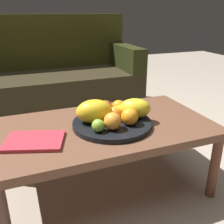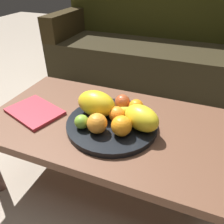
# 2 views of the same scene
# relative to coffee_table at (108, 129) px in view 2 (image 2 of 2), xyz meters

# --- Properties ---
(ground_plane) EXTENTS (8.00, 8.00, 0.00)m
(ground_plane) POSITION_rel_coffee_table_xyz_m (0.00, 0.00, -0.35)
(ground_plane) COLOR #9F917F
(coffee_table) EXTENTS (1.09, 0.61, 0.39)m
(coffee_table) POSITION_rel_coffee_table_xyz_m (0.00, 0.00, 0.00)
(coffee_table) COLOR brown
(coffee_table) RESTS_ON ground_plane
(couch) EXTENTS (1.70, 0.70, 0.90)m
(couch) POSITION_rel_coffee_table_xyz_m (-0.14, 1.26, -0.04)
(couch) COLOR black
(couch) RESTS_ON ground_plane
(fruit_bowl) EXTENTS (0.39, 0.39, 0.03)m
(fruit_bowl) POSITION_rel_coffee_table_xyz_m (0.03, -0.03, 0.06)
(fruit_bowl) COLOR black
(fruit_bowl) RESTS_ON coffee_table
(melon_large_front) EXTENTS (0.19, 0.16, 0.10)m
(melon_large_front) POSITION_rel_coffee_table_xyz_m (0.16, -0.02, 0.12)
(melon_large_front) COLOR yellow
(melon_large_front) RESTS_ON fruit_bowl
(melon_smaller_beside) EXTENTS (0.19, 0.13, 0.11)m
(melon_smaller_beside) POSITION_rel_coffee_table_xyz_m (-0.05, 0.00, 0.13)
(melon_smaller_beside) COLOR yellow
(melon_smaller_beside) RESTS_ON fruit_bowl
(orange_front) EXTENTS (0.07, 0.07, 0.07)m
(orange_front) POSITION_rel_coffee_table_xyz_m (0.05, -0.01, 0.10)
(orange_front) COLOR orange
(orange_front) RESTS_ON fruit_bowl
(orange_left) EXTENTS (0.08, 0.08, 0.08)m
(orange_left) POSITION_rel_coffee_table_xyz_m (0.10, -0.09, 0.11)
(orange_left) COLOR orange
(orange_left) RESTS_ON fruit_bowl
(orange_right) EXTENTS (0.07, 0.07, 0.07)m
(orange_right) POSITION_rel_coffee_table_xyz_m (0.11, 0.07, 0.10)
(orange_right) COLOR orange
(orange_right) RESTS_ON fruit_bowl
(orange_back) EXTENTS (0.08, 0.08, 0.08)m
(orange_back) POSITION_rel_coffee_table_xyz_m (-0.00, -0.11, 0.11)
(orange_back) COLOR orange
(orange_back) RESTS_ON fruit_bowl
(apple_front) EXTENTS (0.07, 0.07, 0.07)m
(apple_front) POSITION_rel_coffee_table_xyz_m (0.04, 0.09, 0.10)
(apple_front) COLOR #AB4825
(apple_front) RESTS_ON fruit_bowl
(apple_left) EXTENTS (0.06, 0.06, 0.06)m
(apple_left) POSITION_rel_coffee_table_xyz_m (-0.07, -0.11, 0.10)
(apple_left) COLOR #7BAE32
(apple_left) RESTS_ON fruit_bowl
(banana_bunch) EXTENTS (0.17, 0.11, 0.06)m
(banana_bunch) POSITION_rel_coffee_table_xyz_m (0.06, 0.01, 0.09)
(banana_bunch) COLOR yellow
(banana_bunch) RESTS_ON fruit_bowl
(magazine) EXTENTS (0.29, 0.25, 0.02)m
(magazine) POSITION_rel_coffee_table_xyz_m (-0.35, -0.06, 0.05)
(magazine) COLOR #B82E3B
(magazine) RESTS_ON coffee_table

